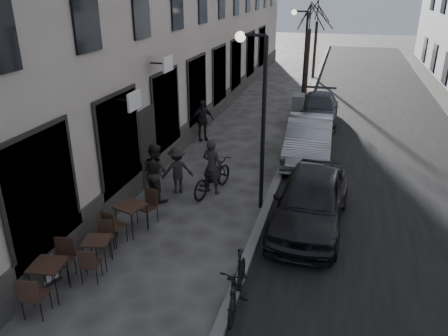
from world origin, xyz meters
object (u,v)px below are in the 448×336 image
at_px(car_near, 311,200).
at_px(car_far, 318,108).
at_px(pedestrian_far, 202,120).
at_px(pedestrian_mid, 177,170).
at_px(tree_near, 311,15).
at_px(car_mid, 309,139).
at_px(streetlamp_far, 302,49).
at_px(bistro_set_c, 131,216).
at_px(pedestrian_near, 156,172).
at_px(bistro_set_b, 98,250).
at_px(tree_far, 318,10).
at_px(bistro_set_a, 49,276).
at_px(moped, 237,283).
at_px(bicycle, 212,177).
at_px(streetlamp_near, 258,105).
at_px(sign_board, 41,267).
at_px(utility_cabinet, 298,109).

relative_size(car_near, car_far, 1.01).
bearing_deg(pedestrian_far, pedestrian_mid, -117.38).
relative_size(tree_near, car_mid, 1.19).
height_order(streetlamp_far, bistro_set_c, streetlamp_far).
bearing_deg(pedestrian_near, car_near, -159.38).
bearing_deg(pedestrian_near, bistro_set_b, 117.20).
bearing_deg(bistro_set_b, streetlamp_far, 66.31).
xyz_separation_m(tree_far, bistro_set_a, (-3.48, -26.19, -4.17)).
xyz_separation_m(tree_far, moped, (0.45, -25.47, -4.09)).
distance_m(pedestrian_near, car_mid, 6.37).
relative_size(bistro_set_a, car_mid, 0.35).
xyz_separation_m(bicycle, car_mid, (2.70, 3.85, 0.23)).
bearing_deg(streetlamp_near, pedestrian_far, 121.95).
distance_m(streetlamp_near, car_near, 3.00).
height_order(tree_near, car_far, tree_near).
bearing_deg(pedestrian_far, bistro_set_b, -123.74).
bearing_deg(bistro_set_c, car_near, 37.19).
bearing_deg(moped, sign_board, -178.10).
relative_size(bistro_set_c, utility_cabinet, 1.21).
relative_size(tree_far, car_far, 1.25).
distance_m(bistro_set_b, utility_cabinet, 13.36).
bearing_deg(tree_near, bistro_set_a, -99.77).
height_order(streetlamp_far, bistro_set_b, streetlamp_far).
xyz_separation_m(car_mid, moped, (-0.65, -8.94, -0.21)).
bearing_deg(car_near, streetlamp_far, 100.92).
xyz_separation_m(bistro_set_b, car_far, (4.18, 13.60, 0.22)).
relative_size(tree_near, sign_board, 5.28).
relative_size(sign_board, car_far, 0.24).
relative_size(pedestrian_mid, moped, 0.81).
bearing_deg(bistro_set_b, car_mid, 50.66).
xyz_separation_m(tree_near, bistro_set_b, (-3.05, -18.97, -4.22)).
relative_size(streetlamp_far, bistro_set_a, 3.04).
xyz_separation_m(bistro_set_a, car_far, (4.60, 14.82, 0.17)).
height_order(sign_board, pedestrian_near, pedestrian_near).
bearing_deg(car_near, pedestrian_mid, 169.44).
bearing_deg(pedestrian_mid, tree_near, -129.28).
xyz_separation_m(streetlamp_near, car_far, (1.20, 9.63, -2.50)).
bearing_deg(utility_cabinet, bistro_set_a, -103.99).
relative_size(utility_cabinet, pedestrian_mid, 0.92).
bearing_deg(pedestrian_near, tree_near, -75.80).
height_order(sign_board, pedestrian_far, pedestrian_far).
relative_size(tree_far, car_near, 1.24).
bearing_deg(tree_near, bistro_set_b, -99.14).
height_order(bistro_set_c, sign_board, sign_board).
bearing_deg(bistro_set_c, pedestrian_near, 112.28).
relative_size(bicycle, car_far, 0.46).
xyz_separation_m(car_near, car_far, (-0.47, 10.35, -0.12)).
relative_size(bistro_set_b, moped, 0.79).
distance_m(streetlamp_near, car_mid, 5.19).
height_order(bistro_set_c, car_mid, car_mid).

